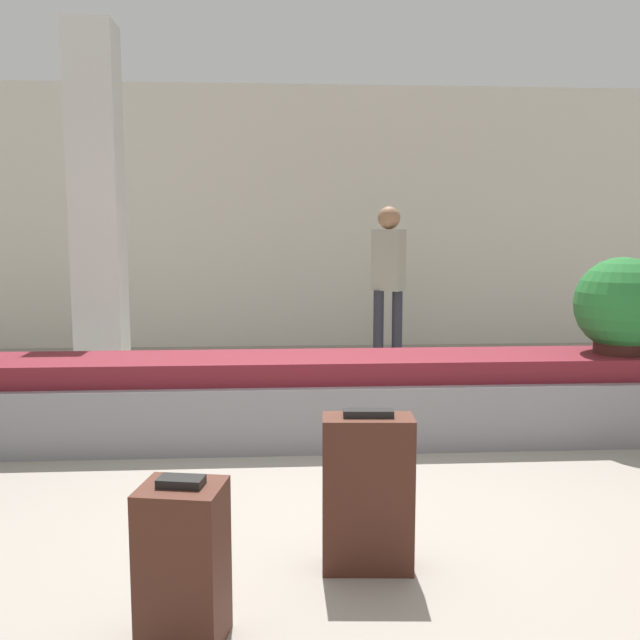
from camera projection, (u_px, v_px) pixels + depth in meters
name	position (u px, v px, depth m)	size (l,w,h in m)	color
ground_plane	(338.00, 521.00, 3.58)	(18.00, 18.00, 0.00)	gray
back_wall	(299.00, 218.00, 8.82)	(18.00, 0.06, 3.20)	beige
carousel	(320.00, 399.00, 4.96)	(8.01, 0.78, 0.59)	gray
pillar	(98.00, 213.00, 6.23)	(0.41, 0.41, 3.20)	silver
suitcase_2	(183.00, 564.00, 2.49)	(0.33, 0.30, 0.61)	#472319
suitcase_3	(368.00, 493.00, 3.03)	(0.40, 0.22, 0.70)	#472319
potted_plant_0	(622.00, 306.00, 4.99)	(0.66, 0.66, 0.68)	#381914
traveler_0	(388.00, 271.00, 7.52)	(0.36, 0.34, 1.69)	#282833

